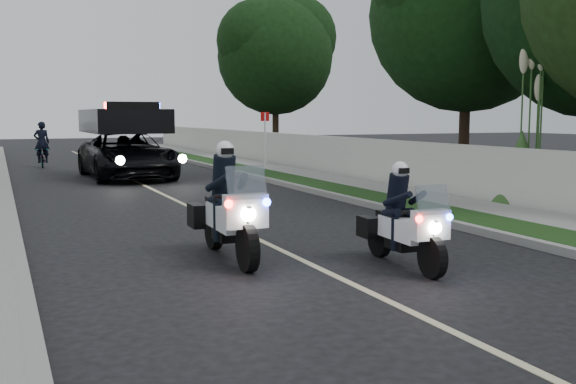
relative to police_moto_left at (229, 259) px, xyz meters
name	(u,v)px	position (x,y,z in m)	size (l,w,h in m)	color
ground	(311,265)	(1.02, -0.90, 0.00)	(120.00, 120.00, 0.00)	black
curb_right	(291,186)	(5.12, 9.10, 0.07)	(0.20, 60.00, 0.15)	gray
grass_verge	(311,185)	(5.82, 9.10, 0.08)	(1.20, 60.00, 0.16)	#193814
sidewalk_right	(347,183)	(7.12, 9.10, 0.08)	(1.40, 60.00, 0.16)	gray
property_wall	(374,162)	(8.12, 9.10, 0.75)	(0.22, 60.00, 1.50)	beige
curb_left	(9,199)	(-3.08, 9.10, 0.07)	(0.20, 60.00, 0.15)	gray
lane_marking	(162,194)	(1.02, 9.10, 0.00)	(0.12, 50.00, 0.01)	#BFB78C
police_moto_left	(229,259)	(0.00, 0.00, 0.00)	(0.78, 2.22, 1.89)	silver
police_moto_right	(403,266)	(2.25, -1.55, 0.00)	(0.66, 1.88, 1.59)	white
police_suv	(128,178)	(0.98, 14.47, 0.00)	(2.79, 6.03, 2.93)	black
bicycle	(43,167)	(-1.53, 21.07, 0.00)	(0.55, 1.57, 0.82)	black
cyclist	(43,167)	(-1.53, 21.07, 0.00)	(0.65, 0.43, 1.80)	black
sign_post	(265,169)	(7.02, 16.12, 0.00)	(0.39, 0.39, 2.49)	#AE0C22
pampas_far	(519,207)	(8.62, 2.88, 0.00)	(1.49, 1.49, 4.25)	beige
tree_right_c	(463,182)	(11.32, 8.52, 0.00)	(6.61, 6.61, 11.01)	#123410
tree_right_e	(276,156)	(11.03, 24.61, 0.00)	(6.40, 6.40, 10.67)	black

